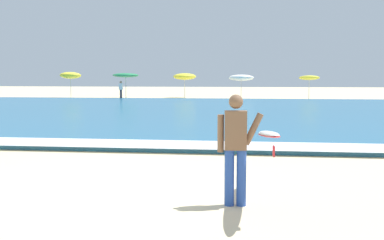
{
  "coord_description": "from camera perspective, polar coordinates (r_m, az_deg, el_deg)",
  "views": [
    {
      "loc": [
        2.65,
        -8.25,
        2.01
      ],
      "look_at": [
        1.37,
        1.64,
        1.1
      ],
      "focal_mm": 45.16,
      "sensor_mm": 36.0,
      "label": 1
    }
  ],
  "objects": [
    {
      "name": "beach_umbrella_4",
      "position": [
        42.68,
        13.67,
        4.87
      ],
      "size": [
        1.74,
        1.77,
        2.12
      ],
      "color": "beige",
      "rests_on": "ground"
    },
    {
      "name": "beachgoer_near_row_left",
      "position": [
        41.64,
        -8.39,
        3.56
      ],
      "size": [
        0.32,
        0.2,
        1.58
      ],
      "color": "#383842",
      "rests_on": "ground"
    },
    {
      "name": "sea",
      "position": [
        26.52,
        1.6,
        1.03
      ],
      "size": [
        120.0,
        28.0,
        0.14
      ],
      "primitive_type": "cube",
      "color": "teal",
      "rests_on": "ground"
    },
    {
      "name": "beach_umbrella_1",
      "position": [
        42.48,
        -7.84,
        5.25
      ],
      "size": [
        2.26,
        2.27,
        2.28
      ],
      "color": "beige",
      "rests_on": "ground"
    },
    {
      "name": "surfer_with_board",
      "position": [
        7.46,
        6.89,
        -2.4
      ],
      "size": [
        0.97,
        2.58,
        1.73
      ],
      "color": "#284CA3",
      "rests_on": "ground"
    },
    {
      "name": "beach_umbrella_3",
      "position": [
        41.9,
        5.83,
        4.99
      ],
      "size": [
        2.19,
        2.22,
        2.19
      ],
      "color": "beige",
      "rests_on": "ground"
    },
    {
      "name": "beach_umbrella_2",
      "position": [
        44.39,
        -0.87,
        5.15
      ],
      "size": [
        2.09,
        2.1,
        2.27
      ],
      "color": "beige",
      "rests_on": "ground"
    },
    {
      "name": "ground_plane",
      "position": [
        8.89,
        -10.27,
        -7.93
      ],
      "size": [
        160.0,
        160.0,
        0.0
      ],
      "primitive_type": "plane",
      "color": "beige"
    },
    {
      "name": "surf_foam",
      "position": [
        13.32,
        -4.19,
        -2.85
      ],
      "size": [
        120.0,
        1.61,
        0.01
      ],
      "primitive_type": "cube",
      "color": "white",
      "rests_on": "sea"
    },
    {
      "name": "beach_umbrella_0",
      "position": [
        44.32,
        -14.16,
        5.13
      ],
      "size": [
        1.85,
        1.88,
        2.41
      ],
      "color": "beige",
      "rests_on": "ground"
    }
  ]
}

